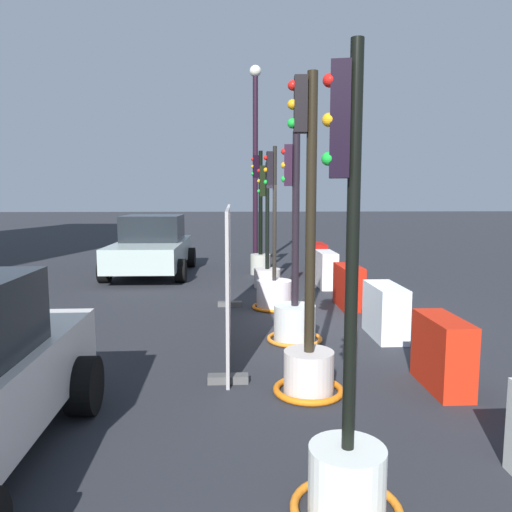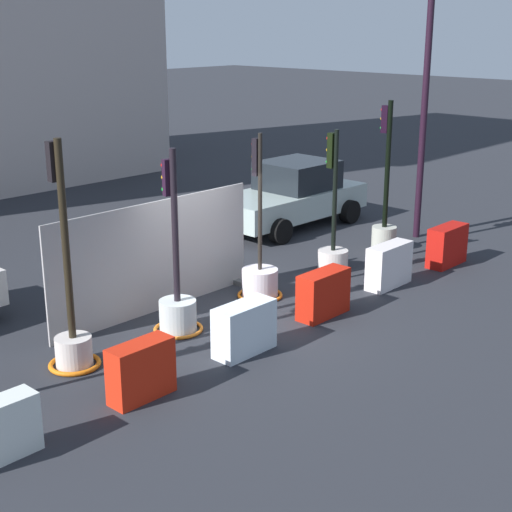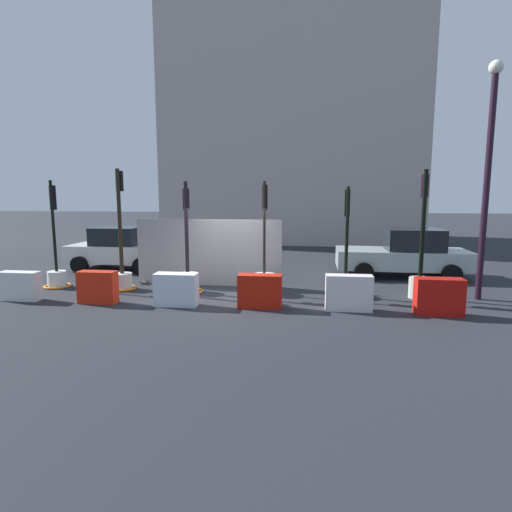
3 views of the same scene
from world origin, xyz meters
name	(u,v)px [view 2 (image 2 of 3)]	position (x,y,z in m)	size (l,w,h in m)	color
ground_plane	(238,316)	(0.00, 0.00, 0.00)	(120.00, 120.00, 0.00)	#26282E
traffic_light_1	(71,326)	(-3.33, 0.37, 0.69)	(0.83, 0.83, 3.64)	beige
traffic_light_2	(177,303)	(-1.24, 0.27, 0.52)	(0.88, 0.88, 3.26)	silver
traffic_light_3	(260,276)	(1.03, 0.40, 0.43)	(0.91, 0.91, 3.26)	silver
traffic_light_4	(333,246)	(3.36, 0.39, 0.57)	(0.66, 0.66, 3.10)	beige
traffic_light_5	(384,220)	(5.41, 0.44, 0.76)	(0.59, 0.59, 3.56)	#AAAC9E
construction_barrier_1	(141,371)	(-3.26, -1.25, 0.43)	(1.01, 0.40, 0.86)	red
construction_barrier_2	(244,329)	(-1.10, -1.24, 0.43)	(1.11, 0.46, 0.86)	silver
construction_barrier_3	(323,294)	(1.09, -1.15, 0.43)	(1.11, 0.43, 0.86)	red
construction_barrier_4	(389,265)	(3.32, -1.10, 0.45)	(1.15, 0.41, 0.90)	silver
construction_barrier_5	(447,246)	(5.43, -1.24, 0.45)	(1.10, 0.43, 0.90)	#B3120C
car_silver_hatchback	(291,195)	(5.67, 3.61, 0.82)	(4.53, 2.32, 1.71)	#A6B8B2
street_lamp_post	(426,90)	(6.99, 0.51, 3.68)	(0.36, 0.36, 6.30)	black
site_fence_panel	(155,259)	(-0.86, 1.31, 1.02)	(4.68, 0.50, 2.12)	#A19D9D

